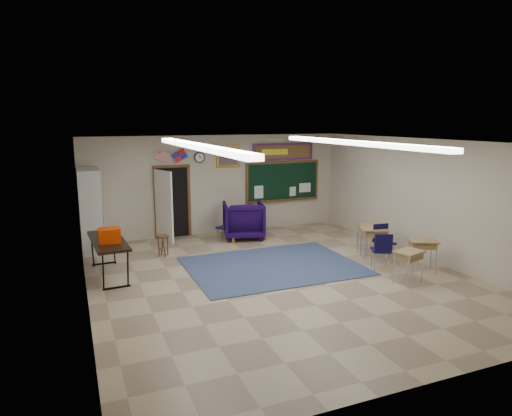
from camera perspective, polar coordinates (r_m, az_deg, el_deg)
name	(u,v)px	position (r m, az deg, el deg)	size (l,w,h in m)	color
floor	(280,278)	(10.25, 2.97, -8.70)	(9.00, 9.00, 0.00)	#9C8B6C
back_wall	(217,185)	(13.99, -4.86, 2.92)	(8.00, 0.04, 3.00)	#B8AF95
front_wall	(433,277)	(6.23, 21.23, -8.05)	(8.00, 0.04, 3.00)	#B8AF95
left_wall	(83,228)	(8.94, -20.84, -2.36)	(0.04, 9.00, 3.00)	#B8AF95
right_wall	(426,200)	(12.09, 20.46, 1.00)	(0.04, 9.00, 3.00)	#B8AF95
ceiling	(281,142)	(9.66, 3.14, 8.29)	(8.00, 9.00, 0.04)	silver
area_rug	(273,266)	(11.01, 2.13, -7.23)	(4.00, 3.00, 0.02)	navy
fluorescent_strips	(281,144)	(9.67, 3.14, 7.94)	(3.86, 6.00, 0.10)	white
doorway	(170,203)	(13.55, -10.70, 0.61)	(1.10, 0.89, 2.16)	black
chalkboard	(283,182)	(14.76, 3.37, 3.23)	(2.55, 0.14, 1.30)	brown
bulletin_board	(283,152)	(14.67, 3.41, 7.05)	(2.10, 0.05, 0.55)	#9E0D10
framed_art_print	(228,157)	(13.97, -3.49, 6.44)	(0.75, 0.05, 0.65)	#A4751F
wall_clock	(199,157)	(13.71, -7.08, 6.29)	(0.32, 0.05, 0.32)	black
wall_flags	(171,154)	(13.48, -10.57, 6.67)	(1.16, 0.06, 0.70)	red
storage_cabinet	(91,210)	(12.79, -19.98, -0.29)	(0.59, 1.25, 2.20)	#B1B2AD
wingback_armchair	(244,220)	(13.46, -1.57, -1.52)	(1.15, 1.18, 1.08)	black
student_chair_reading	(224,228)	(13.13, -3.99, -2.52)	(0.39, 0.39, 0.78)	black
student_chair_desk_a	(381,251)	(11.02, 15.36, -5.21)	(0.45, 0.45, 0.90)	black
student_chair_desk_b	(384,243)	(11.72, 15.73, -4.27)	(0.45, 0.45, 0.90)	black
student_desk_front_left	(374,242)	(11.90, 14.49, -4.08)	(0.77, 0.68, 0.77)	olive
student_desk_front_right	(371,237)	(12.31, 14.18, -3.54)	(0.66, 0.50, 0.78)	olive
student_desk_back_left	(408,265)	(10.33, 18.50, -6.79)	(0.70, 0.59, 0.72)	olive
student_desk_back_right	(422,254)	(11.23, 20.09, -5.39)	(0.76, 0.69, 0.74)	olive
folding_table	(109,256)	(10.75, -17.91, -5.74)	(0.80, 2.06, 1.15)	black
wooden_stool	(163,246)	(11.97, -11.53, -4.63)	(0.30, 0.30, 0.53)	#543819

